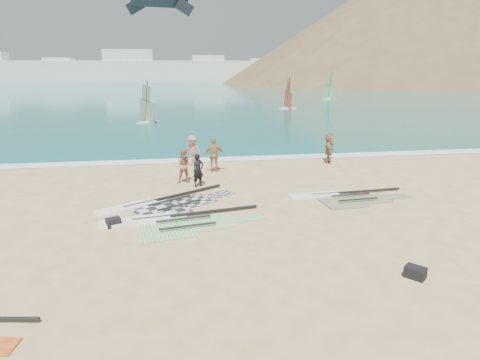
{
  "coord_description": "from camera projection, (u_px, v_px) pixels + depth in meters",
  "views": [
    {
      "loc": [
        -1.92,
        -12.16,
        5.6
      ],
      "look_at": [
        0.52,
        4.0,
        1.0
      ],
      "focal_mm": 30.0,
      "sensor_mm": 36.0,
      "label": 1
    }
  ],
  "objects": [
    {
      "name": "headland_minor",
      "position": [
        479.0,
        82.0,
        163.86
      ],
      "size": [
        70.0,
        70.0,
        28.0
      ],
      "primitive_type": "cone",
      "color": "brown",
      "rests_on": "ground"
    },
    {
      "name": "rig_grey",
      "position": [
        159.0,
        205.0,
        16.79
      ],
      "size": [
        5.96,
        4.35,
        0.2
      ],
      "rotation": [
        0.0,
        0.0,
        0.56
      ],
      "color": "#252528",
      "rests_on": "ground"
    },
    {
      "name": "person_wetsuit",
      "position": [
        198.0,
        170.0,
        19.31
      ],
      "size": [
        0.71,
        0.63,
        1.63
      ],
      "primitive_type": "imported",
      "rotation": [
        0.0,
        0.0,
        0.51
      ],
      "color": "black",
      "rests_on": "ground"
    },
    {
      "name": "beachgoer_right",
      "position": [
        329.0,
        148.0,
        24.16
      ],
      "size": [
        1.18,
        1.79,
        1.85
      ],
      "primitive_type": "imported",
      "rotation": [
        0.0,
        0.0,
        1.16
      ],
      "color": "#967052",
      "rests_on": "ground"
    },
    {
      "name": "windsurfer_right",
      "position": [
        330.0,
        92.0,
        72.39
      ],
      "size": [
        2.74,
        3.09,
        4.81
      ],
      "rotation": [
        0.0,
        0.0,
        0.31
      ],
      "color": "white",
      "rests_on": "ground"
    },
    {
      "name": "ground",
      "position": [
        242.0,
        242.0,
        13.37
      ],
      "size": [
        300.0,
        300.0,
        0.0
      ],
      "primitive_type": "plane",
      "color": "tan",
      "rests_on": "ground"
    },
    {
      "name": "gear_bag_far",
      "position": [
        415.0,
        272.0,
        11.03
      ],
      "size": [
        0.63,
        0.65,
        0.32
      ],
      "primitive_type": "cube",
      "rotation": [
        0.0,
        0.0,
        -0.86
      ],
      "color": "black",
      "rests_on": "ground"
    },
    {
      "name": "beachgoer_left",
      "position": [
        185.0,
        166.0,
        19.89
      ],
      "size": [
        0.85,
        0.66,
        1.75
      ],
      "primitive_type": "imported",
      "rotation": [
        0.0,
        0.0,
        0.0
      ],
      "color": "#B17055",
      "rests_on": "ground"
    },
    {
      "name": "windsurfer_centre",
      "position": [
        288.0,
        99.0,
        55.73
      ],
      "size": [
        2.48,
        2.96,
        4.42
      ],
      "rotation": [
        0.0,
        0.0,
        0.1
      ],
      "color": "white",
      "rests_on": "ground"
    },
    {
      "name": "rig_orange",
      "position": [
        340.0,
        197.0,
        17.77
      ],
      "size": [
        5.46,
        2.21,
        0.2
      ],
      "rotation": [
        0.0,
        0.0,
        0.08
      ],
      "color": "orange",
      "rests_on": "ground"
    },
    {
      "name": "windsurfer_left",
      "position": [
        147.0,
        111.0,
        41.4
      ],
      "size": [
        2.28,
        2.29,
        4.35
      ],
      "rotation": [
        0.0,
        0.0,
        0.69
      ],
      "color": "white",
      "rests_on": "ground"
    },
    {
      "name": "gear_bag_near",
      "position": [
        113.0,
        222.0,
        14.59
      ],
      "size": [
        0.61,
        0.54,
        0.32
      ],
      "primitive_type": "cube",
      "rotation": [
        0.0,
        0.0,
        0.39
      ],
      "color": "black",
      "rests_on": "ground"
    },
    {
      "name": "surf_line",
      "position": [
        212.0,
        160.0,
        25.07
      ],
      "size": [
        300.0,
        1.2,
        0.04
      ],
      "primitive_type": "cube",
      "color": "white",
      "rests_on": "ground"
    },
    {
      "name": "sea",
      "position": [
        184.0,
        84.0,
        139.0
      ],
      "size": [
        300.0,
        240.0,
        0.06
      ],
      "primitive_type": "cube",
      "color": "#0D5C5F",
      "rests_on": "ground"
    },
    {
      "name": "rig_green",
      "position": [
        170.0,
        222.0,
        14.91
      ],
      "size": [
        6.25,
        2.95,
        0.2
      ],
      "rotation": [
        0.0,
        0.0,
        0.18
      ],
      "color": "#59D435",
      "rests_on": "ground"
    },
    {
      "name": "headland_main",
      "position": [
        413.0,
        83.0,
        149.31
      ],
      "size": [
        143.0,
        143.0,
        45.0
      ],
      "primitive_type": "cone",
      "color": "brown",
      "rests_on": "ground"
    },
    {
      "name": "beachgoer_back",
      "position": [
        214.0,
        155.0,
        22.01
      ],
      "size": [
        1.16,
        0.54,
        1.93
      ],
      "primitive_type": "imported",
      "rotation": [
        0.0,
        0.0,
        3.21
      ],
      "color": "#9F7C4C",
      "rests_on": "ground"
    },
    {
      "name": "kitesurf_kite",
      "position": [
        160.0,
        2.0,
        43.24
      ],
      "size": [
        7.27,
        1.82,
        2.4
      ],
      "rotation": [
        0.0,
        0.0,
        0.16
      ],
      "color": "black",
      "rests_on": "ground"
    },
    {
      "name": "beachgoer_mid",
      "position": [
        192.0,
        150.0,
        23.9
      ],
      "size": [
        1.29,
        1.1,
        1.74
      ],
      "primitive_type": "imported",
      "rotation": [
        0.0,
        0.0,
        -0.5
      ],
      "color": "#BA675B",
      "rests_on": "ground"
    },
    {
      "name": "far_town",
      "position": [
        141.0,
        70.0,
        152.65
      ],
      "size": [
        160.0,
        8.0,
        12.0
      ],
      "color": "white",
      "rests_on": "ground"
    }
  ]
}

